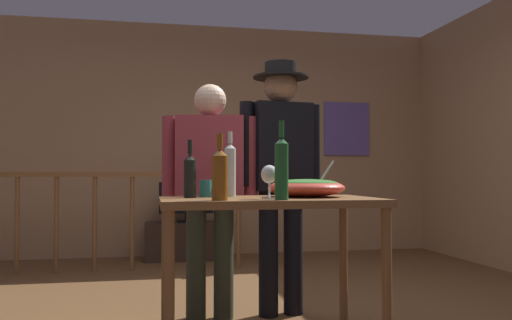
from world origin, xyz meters
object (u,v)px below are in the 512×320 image
object	(u,v)px
framed_picture	(347,129)
flat_screen_tv	(186,199)
person_standing_right	(281,163)
wine_glass	(269,176)
tv_console	(186,241)
serving_table	(269,217)
salad_bowl	(306,187)
wine_bottle_dark	(190,175)
stair_railing	(173,208)
person_standing_left	(210,179)
mug_teal	(206,188)
wine_bottle_amber	(220,173)
wine_bottle_clear	(230,169)
wine_bottle_green	(282,167)

from	to	relation	value
framed_picture	flat_screen_tv	bearing A→B (deg)	-170.88
framed_picture	person_standing_right	world-z (taller)	framed_picture
person_standing_right	wine_glass	bearing A→B (deg)	63.87
flat_screen_tv	person_standing_right	xyz separation A→B (m)	(0.48, -2.45, 0.34)
tv_console	serving_table	distance (m)	3.23
salad_bowl	wine_bottle_dark	xyz separation A→B (m)	(-0.64, 0.02, 0.07)
stair_railing	person_standing_left	xyz separation A→B (m)	(0.17, -1.89, 0.30)
salad_bowl	mug_teal	xyz separation A→B (m)	(-0.54, 0.13, -0.01)
wine_bottle_amber	tv_console	bearing A→B (deg)	89.08
mug_teal	wine_bottle_clear	bearing A→B (deg)	-6.07
person_standing_right	stair_railing	bearing A→B (deg)	-79.65
wine_bottle_dark	wine_bottle_amber	xyz separation A→B (m)	(0.12, -0.34, 0.01)
tv_console	salad_bowl	bearing A→B (deg)	-81.47
serving_table	wine_glass	size ratio (longest dim) A/B	6.63
framed_picture	tv_console	world-z (taller)	framed_picture
wine_bottle_amber	person_standing_left	bearing A→B (deg)	86.66
stair_railing	person_standing_right	bearing A→B (deg)	-71.02
flat_screen_tv	wine_bottle_dark	world-z (taller)	wine_bottle_dark
serving_table	wine_bottle_dark	bearing A→B (deg)	168.64
tv_console	mug_teal	world-z (taller)	mug_teal
stair_railing	person_standing_right	world-z (taller)	person_standing_right
wine_glass	wine_bottle_green	xyz separation A→B (m)	(0.04, -0.11, 0.04)
salad_bowl	wine_bottle_clear	xyz separation A→B (m)	(-0.41, 0.12, 0.10)
tv_console	person_standing_right	distance (m)	2.66
mug_teal	person_standing_right	bearing A→B (deg)	42.62
framed_picture	flat_screen_tv	xyz separation A→B (m)	(-2.00, -0.32, -0.84)
salad_bowl	wine_bottle_amber	xyz separation A→B (m)	(-0.52, -0.31, 0.07)
framed_picture	wine_bottle_amber	bearing A→B (deg)	-118.90
wine_bottle_clear	person_standing_right	xyz separation A→B (m)	(0.42, 0.53, 0.05)
stair_railing	wine_bottle_clear	world-z (taller)	wine_bottle_clear
stair_railing	person_standing_right	xyz separation A→B (m)	(0.65, -1.89, 0.41)
flat_screen_tv	wine_bottle_clear	distance (m)	2.99
framed_picture	tv_console	distance (m)	2.41
flat_screen_tv	salad_bowl	xyz separation A→B (m)	(0.47, -3.09, 0.20)
stair_railing	mug_teal	world-z (taller)	stair_railing
flat_screen_tv	person_standing_left	distance (m)	2.46
salad_bowl	wine_glass	bearing A→B (deg)	-140.77
wine_bottle_dark	wine_bottle_amber	distance (m)	0.36
framed_picture	serving_table	size ratio (longest dim) A/B	0.57
wine_bottle_dark	mug_teal	xyz separation A→B (m)	(0.10, 0.11, -0.08)
wine_bottle_dark	person_standing_right	bearing A→B (deg)	43.43
serving_table	wine_bottle_green	world-z (taller)	wine_bottle_green
wine_bottle_clear	tv_console	bearing A→B (deg)	91.10
framed_picture	wine_glass	world-z (taller)	framed_picture
wine_bottle_green	mug_teal	bearing A→B (deg)	125.73
framed_picture	serving_table	bearing A→B (deg)	-116.88
stair_railing	tv_console	world-z (taller)	stair_railing
stair_railing	tv_console	size ratio (longest dim) A/B	3.24
stair_railing	flat_screen_tv	xyz separation A→B (m)	(0.17, 0.56, 0.07)
wine_bottle_clear	person_standing_left	distance (m)	0.53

